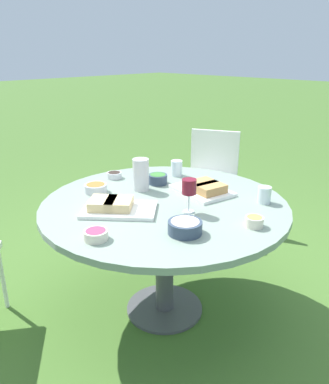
{
  "coord_description": "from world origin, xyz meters",
  "views": [
    {
      "loc": [
        -1.38,
        1.42,
        1.55
      ],
      "look_at": [
        0.0,
        0.0,
        0.8
      ],
      "focal_mm": 35.0,
      "sensor_mm": 36.0,
      "label": 1
    }
  ],
  "objects_px": {
    "chair_near_left": "(211,173)",
    "wine_glass": "(189,188)",
    "dining_table": "(165,216)",
    "water_pitcher": "(141,174)"
  },
  "relations": [
    {
      "from": "chair_near_left",
      "to": "wine_glass",
      "type": "xyz_separation_m",
      "value": [
        -0.75,
        1.2,
        0.36
      ]
    },
    {
      "from": "dining_table",
      "to": "chair_near_left",
      "type": "distance_m",
      "value": 1.31
    },
    {
      "from": "water_pitcher",
      "to": "wine_glass",
      "type": "relative_size",
      "value": 1.06
    },
    {
      "from": "chair_near_left",
      "to": "wine_glass",
      "type": "bearing_deg",
      "value": 122.18
    },
    {
      "from": "dining_table",
      "to": "wine_glass",
      "type": "relative_size",
      "value": 7.58
    },
    {
      "from": "water_pitcher",
      "to": "wine_glass",
      "type": "xyz_separation_m",
      "value": [
        -0.44,
        0.06,
        0.04
      ]
    },
    {
      "from": "chair_near_left",
      "to": "dining_table",
      "type": "bearing_deg",
      "value": 115.3
    },
    {
      "from": "chair_near_left",
      "to": "water_pitcher",
      "type": "relative_size",
      "value": 4.49
    },
    {
      "from": "water_pitcher",
      "to": "wine_glass",
      "type": "height_order",
      "value": "water_pitcher"
    },
    {
      "from": "chair_near_left",
      "to": "wine_glass",
      "type": "height_order",
      "value": "wine_glass"
    }
  ]
}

